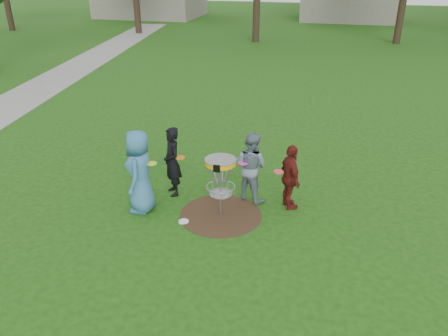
% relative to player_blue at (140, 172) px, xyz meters
% --- Properties ---
extents(ground, '(100.00, 100.00, 0.00)m').
position_rel_player_blue_xyz_m(ground, '(1.75, 0.16, -0.93)').
color(ground, '#19470F').
rests_on(ground, ground).
extents(dirt_patch, '(1.80, 1.80, 0.01)m').
position_rel_player_blue_xyz_m(dirt_patch, '(1.75, 0.16, -0.93)').
color(dirt_patch, '#47331E').
rests_on(dirt_patch, ground).
extents(concrete_path, '(7.75, 39.92, 0.02)m').
position_rel_player_blue_xyz_m(concrete_path, '(-8.25, 8.16, -0.92)').
color(concrete_path, '#9E9E99').
rests_on(concrete_path, ground).
extents(player_blue, '(0.72, 0.99, 1.87)m').
position_rel_player_blue_xyz_m(player_blue, '(0.00, 0.00, 0.00)').
color(player_blue, teal).
rests_on(player_blue, ground).
extents(player_black, '(0.68, 0.72, 1.66)m').
position_rel_player_blue_xyz_m(player_black, '(0.43, 0.84, -0.10)').
color(player_black, black).
rests_on(player_black, ground).
extents(player_grey, '(0.98, 0.90, 1.64)m').
position_rel_player_blue_xyz_m(player_grey, '(2.24, 1.04, -0.11)').
color(player_grey, slate).
rests_on(player_grey, ground).
extents(player_maroon, '(0.74, 0.95, 1.50)m').
position_rel_player_blue_xyz_m(player_maroon, '(3.15, 0.85, -0.18)').
color(player_maroon, maroon).
rests_on(player_maroon, ground).
extents(disc_on_grass, '(0.22, 0.22, 0.02)m').
position_rel_player_blue_xyz_m(disc_on_grass, '(1.05, -0.29, -0.92)').
color(disc_on_grass, white).
rests_on(disc_on_grass, ground).
extents(disc_golf_basket, '(0.66, 0.67, 1.38)m').
position_rel_player_blue_xyz_m(disc_golf_basket, '(1.75, 0.16, 0.09)').
color(disc_golf_basket, '#9EA0A5').
rests_on(disc_golf_basket, ground).
extents(held_discs, '(2.84, 0.99, 0.24)m').
position_rel_player_blue_xyz_m(held_discs, '(1.49, 0.57, 0.09)').
color(held_discs, '#D1F61B').
rests_on(held_discs, ground).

